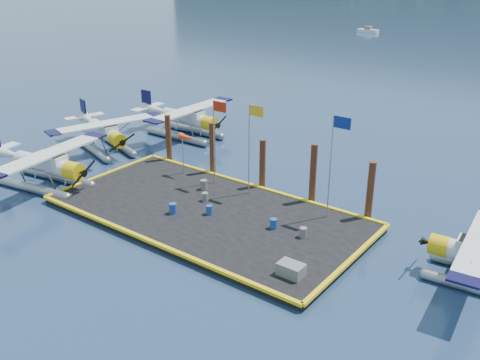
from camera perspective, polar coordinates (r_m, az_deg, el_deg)
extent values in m
plane|color=navy|center=(34.25, -3.50, -3.86)|extent=(4000.00, 4000.00, 0.00)
cube|color=black|center=(34.16, -3.51, -3.56)|extent=(20.00, 10.00, 0.40)
cylinder|color=gray|center=(41.61, -18.93, 0.32)|extent=(6.64, 1.67, 0.64)
cylinder|color=gray|center=(40.19, -21.30, -0.81)|extent=(6.64, 1.67, 0.64)
cylinder|color=silver|center=(40.23, -20.16, 1.60)|extent=(5.09, 1.94, 1.18)
cube|color=silver|center=(39.65, -19.60, 1.96)|extent=(2.50, 1.53, 0.96)
cube|color=black|center=(39.35, -19.32, 2.18)|extent=(1.65, 1.34, 0.59)
cylinder|color=gold|center=(38.29, -17.33, 0.93)|extent=(1.25, 1.39, 1.24)
cube|color=black|center=(37.68, -16.35, 0.70)|extent=(0.43, 2.36, 1.20)
cube|color=silver|center=(39.48, -19.70, 2.68)|extent=(3.08, 9.75, 0.13)
cube|color=#0C0A34|center=(42.49, -15.24, 4.60)|extent=(1.73, 1.20, 0.14)
cylinder|color=gray|center=(47.58, -12.92, 3.75)|extent=(6.28, 2.53, 0.62)
cylinder|color=gray|center=(46.83, -15.46, 3.19)|extent=(6.28, 2.53, 0.62)
cylinder|color=silver|center=(46.59, -14.25, 5.02)|extent=(4.91, 2.53, 1.13)
cube|color=silver|center=(45.93, -14.00, 5.27)|extent=(2.50, 1.77, 0.93)
cube|color=black|center=(45.60, -13.88, 5.43)|extent=(1.70, 1.47, 0.57)
cylinder|color=gold|center=(44.20, -12.94, 4.20)|extent=(1.34, 1.45, 1.20)
cube|color=black|center=(43.43, -12.48, 3.91)|extent=(0.76, 2.20, 1.16)
cube|color=silver|center=(45.79, -14.06, 5.88)|extent=(4.29, 9.31, 0.12)
cube|color=#0C0A34|center=(47.48, -9.09, 6.87)|extent=(1.75, 1.35, 0.13)
cube|color=#0C0A34|center=(44.47, -19.34, 4.78)|extent=(1.75, 1.35, 0.13)
cube|color=#0C0A34|center=(50.64, -16.38, 7.29)|extent=(1.12, 0.46, 1.75)
cube|color=silver|center=(50.72, -16.26, 6.54)|extent=(1.95, 3.62, 0.10)
cylinder|color=gray|center=(50.42, -5.03, 5.34)|extent=(6.70, 0.70, 0.65)
cylinder|color=gray|center=(48.76, -6.87, 4.65)|extent=(6.70, 0.70, 0.65)
cylinder|color=silver|center=(49.02, -5.81, 6.58)|extent=(5.03, 1.23, 1.19)
cube|color=silver|center=(48.50, -5.26, 6.89)|extent=(2.38, 1.21, 0.97)
cube|color=black|center=(48.23, -4.97, 7.08)|extent=(1.52, 1.14, 0.59)
cylinder|color=gold|center=(47.25, -3.26, 6.04)|extent=(1.09, 1.26, 1.25)
cube|color=black|center=(46.69, -2.39, 5.85)|extent=(0.08, 2.40, 1.21)
cube|color=silver|center=(48.36, -5.28, 7.50)|extent=(1.69, 9.73, 0.13)
cube|color=#0C0A34|center=(51.79, -1.84, 8.61)|extent=(1.63, 0.98, 0.14)
cube|color=#0C0A34|center=(45.14, -9.20, 6.20)|extent=(1.63, 0.98, 0.14)
cube|color=#0C0A34|center=(52.14, -9.96, 8.44)|extent=(1.19, 0.14, 1.83)
cube|color=silver|center=(52.24, -9.82, 7.68)|extent=(1.00, 3.68, 0.11)
cube|color=silver|center=(29.24, 24.13, -6.78)|extent=(2.15, 1.21, 0.85)
cube|color=black|center=(29.17, 23.65, -6.34)|extent=(1.40, 1.10, 0.52)
cylinder|color=gold|center=(29.59, 20.46, -6.54)|extent=(1.03, 1.17, 1.09)
cube|color=black|center=(29.71, 18.96, -6.20)|extent=(0.24, 2.09, 1.06)
cube|color=#0C0A34|center=(25.48, 22.80, -9.81)|extent=(1.48, 0.97, 0.12)
cylinder|color=slate|center=(37.04, -3.88, -0.50)|extent=(0.48, 0.48, 0.67)
cylinder|color=#1B3C96|center=(33.47, -3.30, -3.19)|extent=(0.42, 0.42, 0.59)
cylinder|color=#1B3C96|center=(31.79, 3.59, -4.66)|extent=(0.43, 0.43, 0.61)
cylinder|color=#1B3C96|center=(33.77, -7.16, -3.02)|extent=(0.48, 0.48, 0.67)
cylinder|color=slate|center=(30.98, 6.75, -5.58)|extent=(0.42, 0.42, 0.59)
cylinder|color=slate|center=(35.30, -3.74, -1.80)|extent=(0.41, 0.41, 0.57)
cube|color=slate|center=(27.43, 5.47, -9.48)|extent=(1.33, 0.89, 0.66)
cylinder|color=#9C9BA4|center=(37.12, -2.78, 3.99)|extent=(0.08, 0.08, 6.00)
cube|color=#B4230B|center=(36.02, -2.18, 7.82)|extent=(1.10, 0.03, 0.70)
cylinder|color=#9C9BA4|center=(35.34, 0.97, 3.21)|extent=(0.08, 0.08, 6.20)
cube|color=gold|center=(34.22, 1.75, 7.37)|extent=(1.10, 0.03, 0.70)
cylinder|color=#9C9BA4|center=(32.36, 9.59, 1.28)|extent=(0.08, 0.08, 6.50)
cube|color=navy|center=(31.20, 10.83, 6.02)|extent=(1.10, 0.03, 0.70)
cylinder|color=#9C9BA4|center=(39.50, -6.10, 2.75)|extent=(0.07, 0.07, 3.00)
cone|color=#F43D0D|center=(38.72, -5.64, 4.54)|extent=(1.40, 0.44, 0.44)
cylinder|color=#3F1E12|center=(42.53, -7.63, 4.28)|extent=(0.44, 0.44, 4.00)
cylinder|color=#3F1E12|center=(39.61, -2.95, 3.22)|extent=(0.44, 0.44, 4.20)
cylinder|color=#3F1E12|center=(37.13, 2.41, 1.53)|extent=(0.44, 0.44, 3.80)
cylinder|color=#3F1E12|center=(35.09, 7.79, 0.48)|extent=(0.44, 0.44, 4.30)
cylinder|color=#3F1E12|center=(33.57, 13.71, -1.31)|extent=(0.44, 0.44, 4.00)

